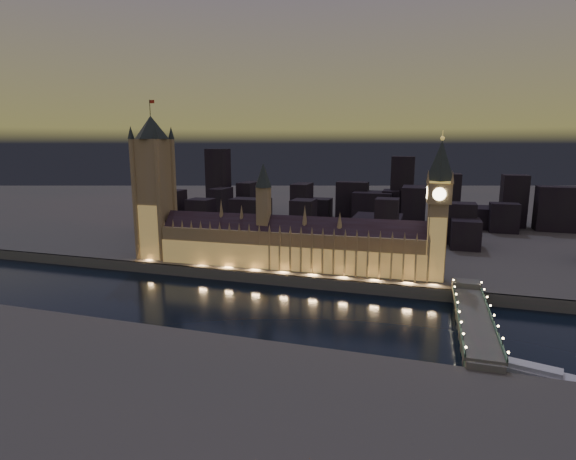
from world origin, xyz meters
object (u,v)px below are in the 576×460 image
(palace_of_westminster, at_px, (288,243))
(victoria_tower, at_px, (154,181))
(westminster_bridge, at_px, (473,320))
(elizabeth_tower, at_px, (439,199))
(river_boat, at_px, (530,371))

(palace_of_westminster, bearing_deg, victoria_tower, 179.91)
(westminster_bridge, bearing_deg, victoria_tower, 164.62)
(elizabeth_tower, height_order, river_boat, elizabeth_tower)
(westminster_bridge, bearing_deg, elizabeth_tower, 106.76)
(palace_of_westminster, bearing_deg, elizabeth_tower, 0.09)
(victoria_tower, xyz_separation_m, river_boat, (257.68, -108.14, -68.78))
(westminster_bridge, bearing_deg, river_boat, -64.93)
(elizabeth_tower, distance_m, river_boat, 130.88)
(palace_of_westminster, xyz_separation_m, river_boat, (144.90, -107.96, -24.81))
(victoria_tower, relative_size, elizabeth_tower, 1.25)
(palace_of_westminster, distance_m, river_boat, 182.39)
(victoria_tower, xyz_separation_m, elizabeth_tower, (218.00, -0.01, -6.63))
(victoria_tower, bearing_deg, palace_of_westminster, -0.09)
(victoria_tower, bearing_deg, river_boat, -22.77)
(palace_of_westminster, relative_size, elizabeth_tower, 2.01)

